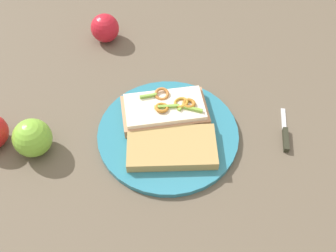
# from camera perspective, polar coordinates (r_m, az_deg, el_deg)

# --- Properties ---
(ground_plane) EXTENTS (2.00, 2.00, 0.00)m
(ground_plane) POSITION_cam_1_polar(r_m,az_deg,el_deg) (0.85, 0.00, -1.34)
(ground_plane) COLOR brown
(ground_plane) RESTS_ON ground
(plate) EXTENTS (0.29, 0.29, 0.01)m
(plate) POSITION_cam_1_polar(r_m,az_deg,el_deg) (0.85, 0.00, -1.09)
(plate) COLOR teal
(plate) RESTS_ON ground_plane
(sandwich) EXTENTS (0.18, 0.21, 0.04)m
(sandwich) POSITION_cam_1_polar(r_m,az_deg,el_deg) (0.86, -0.42, 2.29)
(sandwich) COLOR tan
(sandwich) RESTS_ON plate
(bread_slice_side) EXTENTS (0.19, 0.20, 0.02)m
(bread_slice_side) POSITION_cam_1_polar(r_m,az_deg,el_deg) (0.81, 0.52, -3.02)
(bread_slice_side) COLOR tan
(bread_slice_side) RESTS_ON plate
(apple_0) EXTENTS (0.10, 0.10, 0.07)m
(apple_0) POSITION_cam_1_polar(r_m,az_deg,el_deg) (1.06, -8.86, 13.46)
(apple_0) COLOR red
(apple_0) RESTS_ON ground_plane
(apple_2) EXTENTS (0.11, 0.11, 0.08)m
(apple_2) POSITION_cam_1_polar(r_m,az_deg,el_deg) (0.84, -18.53, -1.59)
(apple_2) COLOR #7AB836
(apple_2) RESTS_ON ground_plane
(knife) EXTENTS (0.09, 0.09, 0.01)m
(knife) POSITION_cam_1_polar(r_m,az_deg,el_deg) (0.88, 16.16, -1.16)
(knife) COLOR silver
(knife) RESTS_ON ground_plane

